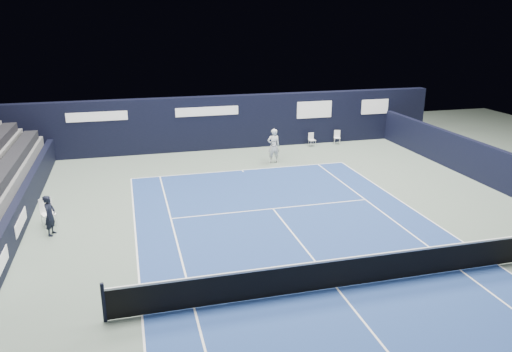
{
  "coord_description": "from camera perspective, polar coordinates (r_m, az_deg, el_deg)",
  "views": [
    {
      "loc": [
        -5.48,
        -11.66,
        7.48
      ],
      "look_at": [
        -0.58,
        6.89,
        1.3
      ],
      "focal_mm": 35.0,
      "sensor_mm": 36.0,
      "label": 1
    }
  ],
  "objects": [
    {
      "name": "folding_chair_back_b",
      "position": [
        30.89,
        9.26,
        4.51
      ],
      "size": [
        0.46,
        0.45,
        0.83
      ],
      "rotation": [
        0.0,
        0.0,
        -0.32
      ],
      "color": "silver",
      "rests_on": "ground"
    },
    {
      "name": "back_sponsor_wall",
      "position": [
        29.29,
        -3.71,
        6.15
      ],
      "size": [
        26.0,
        0.63,
        3.1
      ],
      "color": "black",
      "rests_on": "ground"
    },
    {
      "name": "side_barrier_left",
      "position": [
        19.35,
        -25.79,
        -4.84
      ],
      "size": [
        0.33,
        22.0,
        1.2
      ],
      "color": "black",
      "rests_on": "ground"
    },
    {
      "name": "enclosure_wall_right",
      "position": [
        24.71,
        26.29,
        0.52
      ],
      "size": [
        0.3,
        22.0,
        1.8
      ],
      "primitive_type": "cube",
      "color": "black",
      "rests_on": "ground"
    },
    {
      "name": "line_judge_chair",
      "position": [
        20.06,
        -22.77,
        -3.66
      ],
      "size": [
        0.61,
        0.6,
        1.05
      ],
      "rotation": [
        0.0,
        0.0,
        0.43
      ],
      "color": "white",
      "rests_on": "ground"
    },
    {
      "name": "line_judge",
      "position": [
        19.14,
        -22.5,
        -4.18
      ],
      "size": [
        0.5,
        0.62,
        1.49
      ],
      "primitive_type": "imported",
      "rotation": [
        0.0,
        0.0,
        1.28
      ],
      "color": "black",
      "rests_on": "ground"
    },
    {
      "name": "folding_chair_back_a",
      "position": [
        30.15,
        6.34,
        4.44
      ],
      "size": [
        0.4,
        0.42,
        0.81
      ],
      "rotation": [
        0.0,
        0.0,
        0.12
      ],
      "color": "silver",
      "rests_on": "ground"
    },
    {
      "name": "court_surface",
      "position": [
        14.89,
        9.18,
        -12.52
      ],
      "size": [
        10.97,
        23.77,
        0.01
      ],
      "primitive_type": "cube",
      "color": "navy",
      "rests_on": "ground"
    },
    {
      "name": "tennis_player",
      "position": [
        26.46,
        2.02,
        3.49
      ],
      "size": [
        0.67,
        0.83,
        1.83
      ],
      "color": "silver",
      "rests_on": "ground"
    },
    {
      "name": "tennis_net",
      "position": [
        14.65,
        9.28,
        -10.82
      ],
      "size": [
        12.9,
        0.1,
        1.1
      ],
      "color": "black",
      "rests_on": "ground"
    },
    {
      "name": "court_markings",
      "position": [
        14.89,
        9.19,
        -12.5
      ],
      "size": [
        11.03,
        23.83,
        0.0
      ],
      "color": "white",
      "rests_on": "court_surface"
    },
    {
      "name": "ground",
      "position": [
        16.51,
        6.38,
        -9.2
      ],
      "size": [
        48.0,
        48.0,
        0.0
      ],
      "primitive_type": "plane",
      "color": "#55655A",
      "rests_on": "ground"
    }
  ]
}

